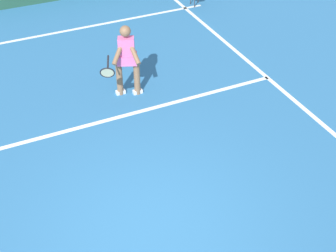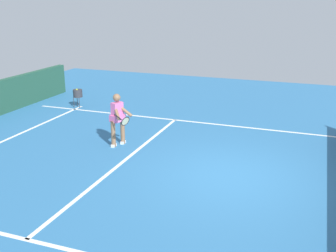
# 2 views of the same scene
# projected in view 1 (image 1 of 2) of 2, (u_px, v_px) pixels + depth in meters

# --- Properties ---
(ground_plane) EXTENTS (24.70, 24.70, 0.00)m
(ground_plane) POSITION_uv_depth(u_px,v_px,m) (151.00, 232.00, 6.59)
(ground_plane) COLOR teal
(baseline_marking) EXTENTS (9.04, 0.10, 0.01)m
(baseline_marking) POSITION_uv_depth(u_px,v_px,m) (46.00, 35.00, 11.59)
(baseline_marking) COLOR white
(baseline_marking) RESTS_ON ground
(service_line_marking) EXTENTS (8.04, 0.10, 0.01)m
(service_line_marking) POSITION_uv_depth(u_px,v_px,m) (94.00, 124.00, 8.63)
(service_line_marking) COLOR white
(service_line_marking) RESTS_ON ground
(tennis_player) EXTENTS (1.00, 0.85, 1.55)m
(tennis_player) POSITION_uv_depth(u_px,v_px,m) (126.00, 59.00, 8.91)
(tennis_player) COLOR #8C6647
(tennis_player) RESTS_ON ground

